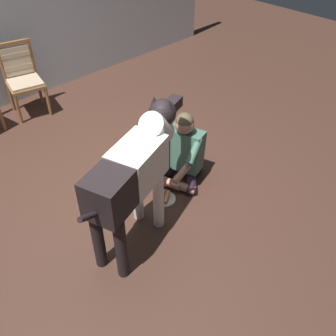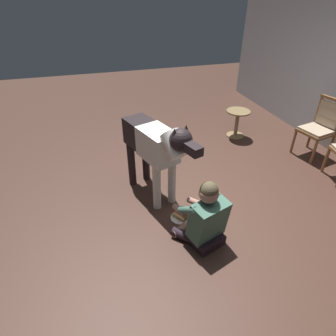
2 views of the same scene
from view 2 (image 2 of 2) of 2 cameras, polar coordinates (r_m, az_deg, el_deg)
name	(u,v)px [view 2 (image 2 of 2)]	position (r m, az deg, el deg)	size (l,w,h in m)	color
ground_plane	(198,199)	(3.95, 6.02, -6.21)	(14.20, 14.20, 0.00)	#3F271E
dining_chair_left_of_pair	(321,125)	(5.34, 28.54, 7.64)	(0.54, 0.54, 0.98)	brown
person_sitting_on_floor	(205,218)	(3.17, 7.45, -9.99)	(0.69, 0.60, 0.83)	black
large_dog	(155,146)	(3.52, -2.62, 4.54)	(1.51, 0.65, 1.26)	silver
hot_dog_on_plate	(180,217)	(3.62, 2.45, -9.81)	(0.24, 0.24, 0.06)	silver
round_side_table	(237,121)	(5.58, 13.79, 9.20)	(0.44, 0.44, 0.52)	olive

